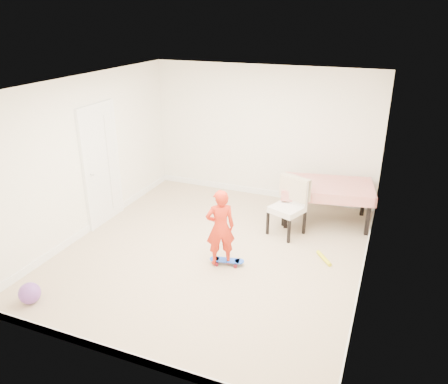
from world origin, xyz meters
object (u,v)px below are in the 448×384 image
at_px(dining_chair, 287,207).
at_px(skateboard, 227,262).
at_px(balloon, 30,293).
at_px(dining_table, 326,203).
at_px(child, 220,230).

xyz_separation_m(dining_chair, skateboard, (-0.57, -1.27, -0.45)).
relative_size(dining_chair, balloon, 3.51).
relative_size(dining_table, child, 1.32).
bearing_deg(dining_chair, balloon, -108.31).
relative_size(skateboard, child, 0.44).
bearing_deg(balloon, dining_table, 50.69).
bearing_deg(balloon, child, 42.28).
xyz_separation_m(dining_chair, child, (-0.65, -1.32, 0.09)).
xyz_separation_m(dining_chair, balloon, (-2.59, -3.08, -0.35)).
bearing_deg(dining_chair, skateboard, -92.35).
distance_m(dining_table, balloon, 4.94).
distance_m(skateboard, balloon, 2.72).
relative_size(dining_table, balloon, 5.49).
bearing_deg(dining_table, dining_chair, -136.37).
bearing_deg(child, balloon, 10.66).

